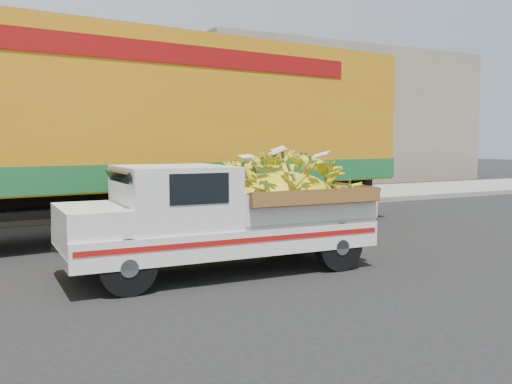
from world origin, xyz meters
TOP-DOWN VIEW (x-y plane):
  - ground at (0.00, 0.00)m, footprint 100.00×100.00m
  - curb at (0.00, 5.48)m, footprint 60.00×0.25m
  - sidewalk at (0.00, 7.58)m, footprint 60.00×4.00m
  - building_right at (14.00, 14.48)m, footprint 14.00×6.00m
  - pickup_truck at (1.76, -0.66)m, footprint 4.32×1.72m
  - semi_trailer at (1.36, 3.03)m, footprint 12.04×3.73m

SIDE VIEW (x-z plane):
  - ground at x=0.00m, z-range 0.00..0.00m
  - sidewalk at x=0.00m, z-range 0.00..0.14m
  - curb at x=0.00m, z-range 0.00..0.15m
  - pickup_truck at x=1.76m, z-range 0.06..1.55m
  - semi_trailer at x=1.36m, z-range 0.22..4.02m
  - building_right at x=14.00m, z-range 0.00..6.00m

